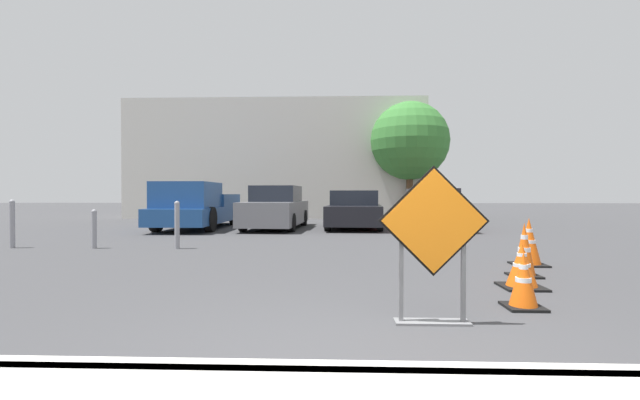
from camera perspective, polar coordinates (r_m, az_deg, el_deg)
The scene contains 16 objects.
ground_plane at distance 12.73m, azimuth 2.62°, elevation -4.74°, with size 96.00×96.00×0.00m, color #3D3D3F.
curb_lip at distance 2.91m, azimuth 4.52°, elevation -22.50°, with size 22.46×0.20×0.14m.
road_closed_sign at distance 4.13m, azimuth 14.86°, elevation -4.69°, with size 1.03×0.20×1.48m.
traffic_cone_nearest at distance 5.13m, azimuth 25.48°, elevation -9.71°, with size 0.39×0.39×0.60m.
traffic_cone_second at distance 6.20m, azimuth 25.30°, elevation -7.98°, with size 0.52×0.52×0.59m.
traffic_cone_third at distance 7.04m, azimuth 25.57°, elevation -6.07°, with size 0.42×0.42×0.80m.
traffic_cone_fourth at distance 8.18m, azimuth 26.08°, elevation -5.08°, with size 0.53×0.53×0.82m.
pickup_truck at distance 15.73m, azimuth -16.21°, elevation -1.02°, with size 2.04×5.57×1.62m.
parked_car_nearest at distance 15.41m, azimuth -5.87°, elevation -1.17°, with size 2.03×4.69×1.52m.
parked_car_second at distance 15.49m, azimuth 4.58°, elevation -1.41°, with size 2.12×4.33×1.35m.
parked_car_third at distance 15.95m, azimuth 14.69°, elevation -1.28°, with size 2.12×4.72×1.43m.
bollard_nearest at distance 10.09m, azimuth -18.52°, elevation -3.00°, with size 0.12×0.12×1.07m.
bollard_second at distance 10.91m, azimuth -27.90°, elevation -3.28°, with size 0.12×0.12×0.88m.
bollard_third at distance 11.96m, azimuth -35.81°, elevation -2.45°, with size 0.12×0.12×1.10m.
building_facade_backdrop at distance 23.72m, azimuth -5.44°, elevation 5.08°, with size 15.19×5.00×6.02m.
street_tree_behind_lot at distance 21.10m, azimuth 11.88°, elevation 7.69°, with size 3.74×3.74×5.66m.
Camera 1 is at (-0.11, -2.67, 1.22)m, focal length 24.00 mm.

